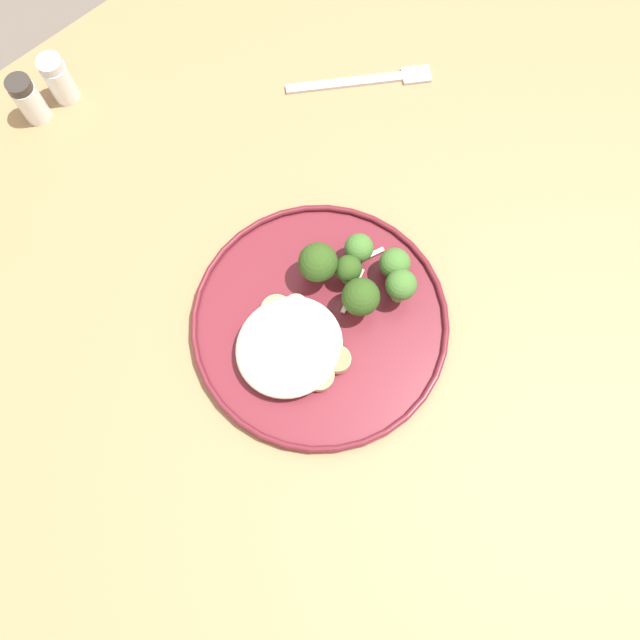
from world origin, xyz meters
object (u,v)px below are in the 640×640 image
object	(u,v)px
seared_scallop_half_hidden	(316,355)
dinner_fork	(364,81)
pepper_shaker	(28,99)
seared_scallop_center_golden	(338,360)
seared_scallop_front_small	(299,322)
dinner_plate	(320,323)
broccoli_floret_center_pile	(348,269)
salt_shaker	(58,79)
broccoli_floret_front_edge	(401,286)
broccoli_floret_beside_noodles	(318,263)
seared_scallop_right_edge	(294,304)
broccoli_floret_split_head	(357,247)
broccoli_floret_rear_charred	(395,264)
broccoli_floret_small_sprig	(361,297)
seared_scallop_tiny_bay	(319,375)
seared_scallop_on_noodles	(277,311)

from	to	relation	value
seared_scallop_half_hidden	dinner_fork	distance (m)	0.37
seared_scallop_half_hidden	pepper_shaker	xyz separation A→B (m)	(0.05, -0.47, 0.01)
seared_scallop_center_golden	seared_scallop_front_small	size ratio (longest dim) A/B	1.28
dinner_plate	broccoli_floret_center_pile	world-z (taller)	broccoli_floret_center_pile
salt_shaker	seared_scallop_half_hidden	bearing A→B (deg)	91.13
broccoli_floret_front_edge	broccoli_floret_beside_noodles	distance (m)	0.09
seared_scallop_front_small	pepper_shaker	world-z (taller)	pepper_shaker
seared_scallop_right_edge	broccoli_floret_front_edge	distance (m)	0.12
broccoli_floret_split_head	pepper_shaker	world-z (taller)	pepper_shaker
broccoli_floret_rear_charred	broccoli_floret_beside_noodles	size ratio (longest dim) A/B	0.73
seared_scallop_half_hidden	broccoli_floret_small_sprig	bearing A→B (deg)	-171.62
seared_scallop_right_edge	broccoli_floret_rear_charred	world-z (taller)	broccoli_floret_rear_charred
seared_scallop_tiny_bay	broccoli_floret_rear_charred	world-z (taller)	broccoli_floret_rear_charred
seared_scallop_center_golden	broccoli_floret_center_pile	distance (m)	0.10
seared_scallop_right_edge	seared_scallop_tiny_bay	distance (m)	0.09
seared_scallop_center_golden	salt_shaker	size ratio (longest dim) A/B	0.43
dinner_plate	broccoli_floret_split_head	distance (m)	0.10
seared_scallop_half_hidden	pepper_shaker	distance (m)	0.47
dinner_plate	seared_scallop_half_hidden	bearing A→B (deg)	41.87
seared_scallop_center_golden	salt_shaker	bearing A→B (deg)	-87.22
seared_scallop_front_small	seared_scallop_on_noodles	bearing A→B (deg)	-68.36
seared_scallop_right_edge	seared_scallop_front_small	xyz separation A→B (m)	(0.01, 0.02, 0.00)
seared_scallop_on_noodles	broccoli_floret_center_pile	world-z (taller)	broccoli_floret_center_pile
broccoli_floret_rear_charred	broccoli_floret_small_sprig	xyz separation A→B (m)	(0.06, 0.01, 0.01)
seared_scallop_right_edge	broccoli_floret_split_head	xyz separation A→B (m)	(-0.09, -0.00, 0.02)
dinner_plate	seared_scallop_right_edge	xyz separation A→B (m)	(0.01, -0.03, 0.01)
seared_scallop_tiny_bay	salt_shaker	distance (m)	0.49
pepper_shaker	broccoli_floret_beside_noodles	bearing A→B (deg)	106.66
broccoli_floret_beside_noodles	dinner_fork	world-z (taller)	broccoli_floret_beside_noodles
seared_scallop_right_edge	broccoli_floret_center_pile	world-z (taller)	broccoli_floret_center_pile
seared_scallop_center_golden	broccoli_floret_rear_charred	xyz separation A→B (m)	(-0.12, -0.04, 0.01)
broccoli_floret_split_head	seared_scallop_center_golden	bearing A→B (deg)	38.77
broccoli_floret_rear_charred	broccoli_floret_small_sprig	size ratio (longest dim) A/B	0.76
broccoli_floret_split_head	broccoli_floret_front_edge	bearing A→B (deg)	92.78
seared_scallop_on_noodles	pepper_shaker	distance (m)	0.41
broccoli_floret_center_pile	pepper_shaker	distance (m)	0.45
broccoli_floret_beside_noodles	dinner_plate	bearing A→B (deg)	51.05
seared_scallop_right_edge	dinner_fork	size ratio (longest dim) A/B	0.15
broccoli_floret_center_pile	seared_scallop_front_small	bearing A→B (deg)	4.26
seared_scallop_on_noodles	broccoli_floret_beside_noodles	bearing A→B (deg)	-176.31
salt_shaker	broccoli_floret_small_sprig	bearing A→B (deg)	100.37
seared_scallop_tiny_bay	broccoli_floret_small_sprig	size ratio (longest dim) A/B	0.56
seared_scallop_center_golden	dinner_fork	distance (m)	0.37
seared_scallop_tiny_bay	broccoli_floret_split_head	size ratio (longest dim) A/B	0.70
dinner_plate	broccoli_floret_front_edge	bearing A→B (deg)	158.39
broccoli_floret_center_pile	salt_shaker	bearing A→B (deg)	-76.91
broccoli_floret_small_sprig	salt_shaker	bearing A→B (deg)	-79.63
broccoli_floret_center_pile	pepper_shaker	bearing A→B (deg)	-71.39
seared_scallop_tiny_bay	broccoli_floret_center_pile	size ratio (longest dim) A/B	0.73
broccoli_floret_small_sprig	broccoli_floret_beside_noodles	xyz separation A→B (m)	(0.01, -0.06, 0.00)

